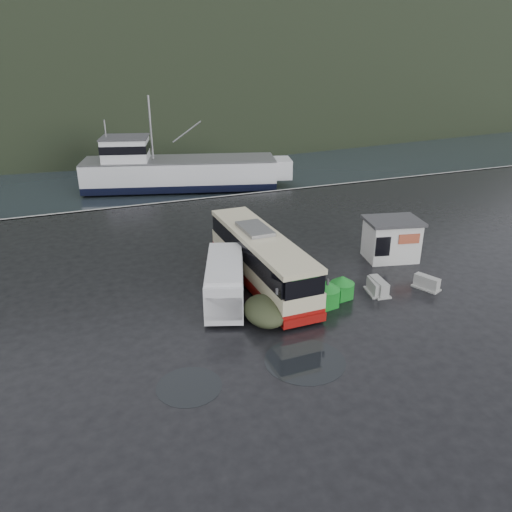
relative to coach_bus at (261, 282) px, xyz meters
name	(u,v)px	position (x,y,z in m)	size (l,w,h in m)	color
ground	(256,301)	(-1.08, -2.00, 0.00)	(160.00, 160.00, 0.00)	black
harbor_water	(92,103)	(-1.08, 108.00, 0.00)	(300.00, 180.00, 0.02)	black
quay_edge	(174,202)	(-1.08, 18.00, 0.00)	(160.00, 0.60, 1.50)	#999993
headland	(90,75)	(8.92, 248.00, 0.00)	(780.00, 540.00, 570.00)	black
coach_bus	(261,282)	(0.00, 0.00, 0.00)	(2.81, 11.07, 3.13)	beige
white_van	(226,302)	(-2.64, -1.52, 0.00)	(1.99, 5.77, 2.41)	silver
waste_bin_left	(325,306)	(2.08, -3.91, 0.00)	(1.07, 1.07, 1.50)	#168023
waste_bin_right	(341,298)	(3.34, -3.40, 0.00)	(0.95, 0.95, 1.32)	#168023
dome_tent	(265,321)	(-1.44, -4.18, 0.00)	(2.10, 2.93, 1.15)	#323922
ticket_kiosk	(389,258)	(9.04, 0.28, 0.00)	(3.39, 2.57, 2.65)	silver
jersey_barrier_a	(374,293)	(5.36, -3.53, 0.00)	(0.75, 1.50, 0.75)	#999993
jersey_barrier_b	(378,293)	(5.56, -3.61, 0.00)	(0.81, 1.63, 0.81)	#999993
jersey_barrier_c	(426,288)	(8.40, -4.12, 0.00)	(0.75, 1.50, 0.75)	#999993
fishing_trawler	(180,175)	(1.79, 27.45, 0.00)	(23.63, 5.20, 9.45)	silver
puddles	(272,310)	(-0.70, -3.27, 0.01)	(11.86, 15.24, 0.01)	black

